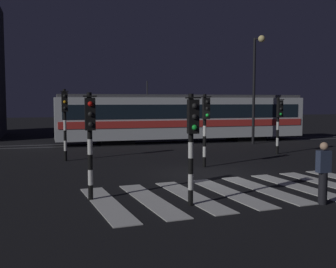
{
  "coord_description": "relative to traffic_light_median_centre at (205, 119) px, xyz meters",
  "views": [
    {
      "loc": [
        -5.96,
        -14.56,
        2.82
      ],
      "look_at": [
        -0.96,
        2.39,
        1.4
      ],
      "focal_mm": 43.91,
      "sensor_mm": 36.0,
      "label": 1
    }
  ],
  "objects": [
    {
      "name": "ground_plane",
      "position": [
        -0.45,
        -1.57,
        -2.05
      ],
      "size": [
        120.0,
        120.0,
        0.0
      ],
      "primitive_type": "plane",
      "color": "black"
    },
    {
      "name": "traffic_light_corner_near_left",
      "position": [
        -5.26,
        -4.55,
        -0.03
      ],
      "size": [
        0.36,
        0.42,
        3.06
      ],
      "color": "black",
      "rests_on": "ground"
    },
    {
      "name": "traffic_light_kerb_mid_left",
      "position": [
        -2.73,
        -5.92,
        -0.06
      ],
      "size": [
        0.36,
        0.42,
        3.02
      ],
      "color": "black",
      "rests_on": "ground"
    },
    {
      "name": "street_lamp_trackside_right",
      "position": [
        6.62,
        7.91,
        2.37
      ],
      "size": [
        0.44,
        1.21,
        6.94
      ],
      "color": "black",
      "rests_on": "ground"
    },
    {
      "name": "crosswalk_zebra",
      "position": [
        -0.45,
        -4.67,
        -2.04
      ],
      "size": [
        9.99,
        5.17,
        0.02
      ],
      "color": "silver",
      "rests_on": "ground"
    },
    {
      "name": "traffic_light_corner_far_right",
      "position": [
        5.36,
        3.02,
        -0.07
      ],
      "size": [
        0.36,
        0.42,
        3.02
      ],
      "color": "black",
      "rests_on": "ground"
    },
    {
      "name": "rail_far",
      "position": [
        -0.45,
        11.19,
        -2.04
      ],
      "size": [
        80.0,
        0.12,
        0.03
      ],
      "primitive_type": "cube",
      "color": "#59595E",
      "rests_on": "ground"
    },
    {
      "name": "rail_near",
      "position": [
        -0.45,
        9.75,
        -2.04
      ],
      "size": [
        80.0,
        0.12,
        0.03
      ],
      "primitive_type": "cube",
      "color": "#59595E",
      "rests_on": "ground"
    },
    {
      "name": "traffic_light_corner_far_left",
      "position": [
        -5.61,
        3.57,
        0.18
      ],
      "size": [
        0.36,
        0.42,
        3.38
      ],
      "color": "black",
      "rests_on": "ground"
    },
    {
      "name": "pedestrian_waiting_at_kerb",
      "position": [
        0.78,
        -6.73,
        -1.18
      ],
      "size": [
        0.36,
        0.24,
        1.71
      ],
      "color": "black",
      "rests_on": "ground"
    },
    {
      "name": "tram",
      "position": [
        2.56,
        10.46,
        -0.3
      ],
      "size": [
        17.24,
        2.58,
        4.15
      ],
      "color": "silver",
      "rests_on": "ground"
    },
    {
      "name": "traffic_light_median_centre",
      "position": [
        0.0,
        0.0,
        0.0
      ],
      "size": [
        0.36,
        0.42,
        3.11
      ],
      "color": "black",
      "rests_on": "ground"
    }
  ]
}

